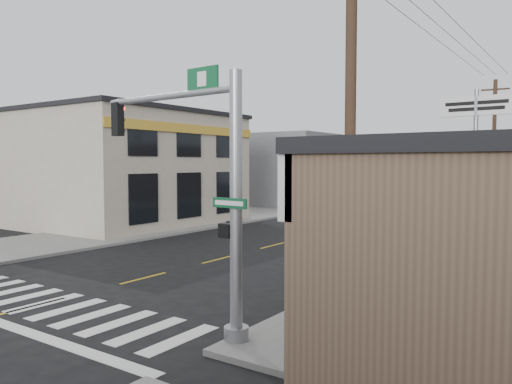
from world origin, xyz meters
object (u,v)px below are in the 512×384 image
Objects in this scene: fire_hydrant at (420,284)px; bare_tree at (473,163)px; utility_pole_far at (494,153)px; dance_center_sign at (476,128)px; lamp_post at (447,187)px; guide_sign at (352,222)px; utility_pole_near at (351,98)px; traffic_signal_pole at (210,176)px.

bare_tree is (1.34, -0.10, 3.33)m from fire_hydrant.
fire_hydrant is 0.08× the size of utility_pole_far.
dance_center_sign is at bearing -92.39° from utility_pole_far.
lamp_post is at bearing 98.52° from fire_hydrant.
guide_sign is 4.48× the size of fire_hydrant.
guide_sign is at bearing -96.92° from dance_center_sign.
utility_pole_near is at bearing -94.29° from utility_pole_far.
guide_sign is at bearing -77.38° from lamp_post.
traffic_signal_pole is at bearing -127.59° from bare_tree.
fire_hydrant is at bearing -60.92° from lamp_post.
lamp_post is at bearing 85.73° from traffic_signal_pole.
fire_hydrant is at bearing 66.19° from traffic_signal_pole.
utility_pole_far is at bearing 93.06° from fire_hydrant.
traffic_signal_pole is 8.55× the size of fire_hydrant.
guide_sign is 0.30× the size of utility_pole_near.
traffic_signal_pole is at bearing -77.18° from lamp_post.
traffic_signal_pole is 0.82× the size of dance_center_sign.
bare_tree is 3.78m from utility_pole_near.
dance_center_sign is at bearing 100.59° from bare_tree.
bare_tree is at bearing 42.71° from utility_pole_near.
lamp_post is (-1.11, 7.40, 2.37)m from fire_hydrant.
lamp_post is 9.67m from utility_pole_far.
bare_tree is at bearing 11.63° from guide_sign.
dance_center_sign is (1.41, 10.60, 3.36)m from guide_sign.
guide_sign is at bearing -98.39° from utility_pole_far.
guide_sign is 7.30m from lamp_post.
utility_pole_near is at bearing -108.50° from fire_hydrant.
dance_center_sign is 1.50× the size of bare_tree.
utility_pole_near is at bearing -90.23° from dance_center_sign.
utility_pole_far is (-0.90, 16.93, 3.92)m from fire_hydrant.
utility_pole_near is (-2.25, -2.62, 1.54)m from bare_tree.
traffic_signal_pole is 1.23× the size of lamp_post.
lamp_post is 0.56× the size of utility_pole_far.
dance_center_sign is 13.53m from utility_pole_near.
utility_pole_far reaches higher than dance_center_sign.
utility_pole_far is (-2.24, 17.03, 0.59)m from bare_tree.
guide_sign is 2.64m from fire_hydrant.
utility_pole_far is at bearing 92.53° from dance_center_sign.
traffic_signal_pole is 0.56× the size of utility_pole_near.
utility_pole_near is (0.20, -10.12, 2.50)m from lamp_post.
traffic_signal_pole is 22.60m from utility_pole_far.
lamp_post is 0.46× the size of utility_pole_near.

